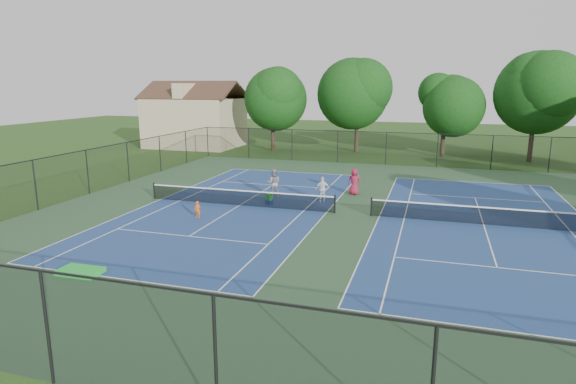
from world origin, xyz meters
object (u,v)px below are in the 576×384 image
(tree_back_d, at_px, (537,89))
(child_player, at_px, (197,210))
(tree_back_b, at_px, (358,90))
(bystander_a, at_px, (323,189))
(clapboard_house, at_px, (195,120))
(ball_crate, at_px, (269,202))
(tree_back_c, at_px, (446,102))
(instructor, at_px, (274,183))
(bystander_c, at_px, (354,182))
(tree_back_a, at_px, (273,96))
(ball_hopper, at_px, (269,197))

(tree_back_d, xyz_separation_m, child_player, (-21.15, -27.25, -6.35))
(tree_back_b, height_order, child_player, tree_back_b)
(tree_back_b, xyz_separation_m, bystander_a, (1.66, -23.56, -5.78))
(clapboard_house, height_order, ball_crate, clapboard_house)
(tree_back_b, height_order, ball_crate, tree_back_b)
(tree_back_c, distance_m, tree_back_d, 8.17)
(instructor, distance_m, bystander_c, 5.43)
(bystander_a, relative_size, ball_crate, 3.95)
(tree_back_a, xyz_separation_m, bystander_a, (10.66, -21.56, -5.23))
(tree_back_a, bearing_deg, clapboard_house, 174.29)
(bystander_c, distance_m, ball_hopper, 6.25)
(clapboard_house, bearing_deg, bystander_a, -47.52)
(tree_back_c, distance_m, ball_crate, 26.82)
(tree_back_c, bearing_deg, bystander_a, -108.04)
(tree_back_b, height_order, clapboard_house, tree_back_b)
(tree_back_b, distance_m, child_player, 30.17)
(tree_back_b, relative_size, ball_crate, 24.37)
(tree_back_b, bearing_deg, bystander_c, -81.23)
(tree_back_d, height_order, child_player, tree_back_d)
(tree_back_a, relative_size, ball_crate, 22.24)
(tree_back_d, bearing_deg, instructor, -131.71)
(tree_back_a, distance_m, tree_back_b, 9.24)
(instructor, relative_size, bystander_a, 1.14)
(instructor, xyz_separation_m, ball_hopper, (0.40, -2.09, -0.46))
(instructor, distance_m, ball_crate, 2.27)
(clapboard_house, relative_size, ball_hopper, 29.94)
(tree_back_d, relative_size, child_player, 10.81)
(tree_back_b, xyz_separation_m, ball_crate, (-1.36, -25.15, -6.45))
(tree_back_a, height_order, child_player, tree_back_a)
(clapboard_house, distance_m, ball_hopper, 30.02)
(bystander_a, bearing_deg, ball_crate, 3.28)
(tree_back_b, distance_m, ball_hopper, 25.92)
(tree_back_d, bearing_deg, clapboard_house, 178.41)
(child_player, bearing_deg, tree_back_d, 52.47)
(tree_back_a, height_order, clapboard_house, tree_back_a)
(clapboard_house, height_order, child_player, clapboard_house)
(tree_back_a, distance_m, bystander_a, 24.61)
(tree_back_a, distance_m, ball_crate, 25.08)
(instructor, height_order, bystander_a, instructor)
(tree_back_c, relative_size, ball_crate, 20.40)
(bystander_c, bearing_deg, tree_back_a, -59.45)
(tree_back_d, xyz_separation_m, instructor, (-18.77, -21.06, -5.90))
(tree_back_a, bearing_deg, bystander_c, -57.14)
(tree_back_c, xyz_separation_m, tree_back_d, (8.00, -1.00, 1.34))
(tree_back_a, relative_size, child_player, 9.55)
(bystander_c, distance_m, ball_crate, 6.28)
(tree_back_c, height_order, child_player, tree_back_c)
(ball_crate, bearing_deg, tree_back_c, 66.77)
(child_player, bearing_deg, ball_crate, 56.10)
(child_player, bearing_deg, tree_back_a, 100.37)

